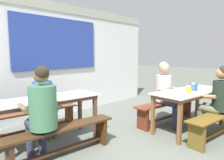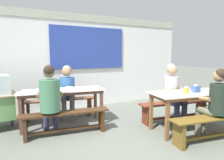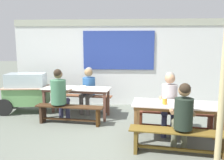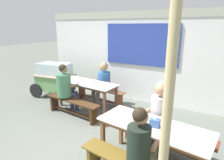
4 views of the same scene
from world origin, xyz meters
name	(u,v)px [view 4 (image 4 of 4)]	position (x,y,z in m)	size (l,w,h in m)	color
ground_plane	(90,142)	(0.00, 0.00, 0.00)	(40.00, 40.00, 0.00)	#5F645A
backdrop_wall	(140,56)	(0.00, 2.62, 1.39)	(6.34, 0.23, 2.63)	silver
dining_table_far	(87,85)	(-0.99, 1.30, 0.69)	(1.79, 0.80, 0.77)	silver
dining_table_near	(153,130)	(1.28, -0.11, 0.69)	(1.77, 0.89, 0.77)	silver
bench_far_back	(100,93)	(-0.94, 1.84, 0.29)	(1.68, 0.45, 0.45)	brown
bench_far_front	(72,105)	(-1.05, 0.75, 0.31)	(1.65, 0.43, 0.45)	#402917
bench_near_back	(165,136)	(1.35, 0.44, 0.31)	(1.73, 0.54, 0.45)	brown
food_cart	(55,78)	(-2.49, 1.62, 0.63)	(1.58, 0.87, 1.09)	#659E5B
person_near_front	(141,144)	(1.26, -0.59, 0.72)	(0.44, 0.54, 1.27)	#646851
person_left_back_turned	(66,86)	(-1.31, 0.83, 0.75)	(0.50, 0.56, 1.32)	#353553
person_right_near_table	(158,113)	(1.21, 0.39, 0.74)	(0.48, 0.61, 1.31)	#2D2F4E
person_center_facing	(103,81)	(-0.77, 1.76, 0.73)	(0.52, 0.60, 1.26)	#67605E
tissue_box	(155,123)	(1.30, -0.14, 0.84)	(0.14, 0.11, 0.15)	#3C5F9C
condiment_jar	(136,119)	(1.02, -0.17, 0.83)	(0.09, 0.09, 0.13)	orange
soup_bowl	(92,82)	(-0.83, 1.33, 0.80)	(0.18, 0.18, 0.05)	silver
wooden_support_post	(165,139)	(1.66, -1.11, 1.21)	(0.09, 0.09, 2.43)	tan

